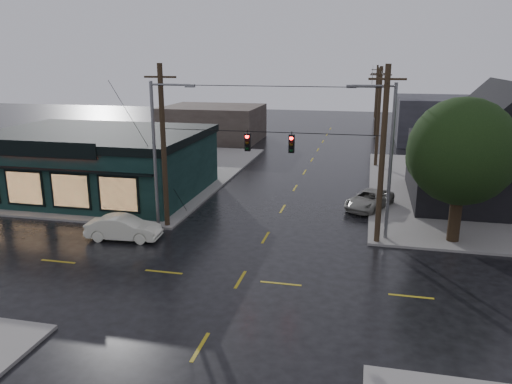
% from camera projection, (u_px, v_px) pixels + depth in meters
% --- Properties ---
extents(ground_plane, '(160.00, 160.00, 0.00)m').
position_uv_depth(ground_plane, '(240.00, 280.00, 24.31)').
color(ground_plane, black).
extents(sidewalk_nw, '(28.00, 28.00, 0.15)m').
position_uv_depth(sidewalk_nw, '(90.00, 170.00, 47.39)').
color(sidewalk_nw, gray).
rests_on(sidewalk_nw, ground).
extents(pizza_shop, '(16.30, 12.34, 4.90)m').
position_uv_depth(pizza_shop, '(96.00, 162.00, 39.03)').
color(pizza_shop, black).
rests_on(pizza_shop, ground).
extents(ne_building, '(12.60, 11.60, 8.75)m').
position_uv_depth(ne_building, '(500.00, 143.00, 35.91)').
color(ne_building, black).
rests_on(ne_building, ground).
extents(corner_tree, '(6.04, 6.04, 8.28)m').
position_uv_depth(corner_tree, '(462.00, 152.00, 27.72)').
color(corner_tree, black).
rests_on(corner_tree, ground).
extents(utility_pole_nw, '(2.00, 0.32, 10.15)m').
position_uv_depth(utility_pole_nw, '(168.00, 227.00, 31.82)').
color(utility_pole_nw, black).
rests_on(utility_pole_nw, ground).
extents(utility_pole_ne, '(2.00, 0.32, 10.15)m').
position_uv_depth(utility_pole_ne, '(376.00, 243.00, 29.03)').
color(utility_pole_ne, black).
rests_on(utility_pole_ne, ground).
extents(utility_pole_far_a, '(2.00, 0.32, 9.65)m').
position_uv_depth(utility_pole_far_a, '(375.00, 167.00, 49.26)').
color(utility_pole_far_a, black).
rests_on(utility_pole_far_a, ground).
extents(utility_pole_far_b, '(2.00, 0.32, 9.15)m').
position_uv_depth(utility_pole_far_b, '(375.00, 136.00, 68.07)').
color(utility_pole_far_b, black).
rests_on(utility_pole_far_b, ground).
extents(utility_pole_far_c, '(2.00, 0.32, 9.15)m').
position_uv_depth(utility_pole_far_c, '(374.00, 119.00, 86.89)').
color(utility_pole_far_c, black).
rests_on(utility_pole_far_c, ground).
extents(span_signal_assembly, '(13.00, 0.48, 1.23)m').
position_uv_depth(span_signal_assembly, '(269.00, 142.00, 28.91)').
color(span_signal_assembly, black).
rests_on(span_signal_assembly, ground).
extents(streetlight_nw, '(5.40, 0.30, 9.15)m').
position_uv_depth(streetlight_nw, '(159.00, 230.00, 31.22)').
color(streetlight_nw, slate).
rests_on(streetlight_nw, ground).
extents(streetlight_ne, '(5.40, 0.30, 9.15)m').
position_uv_depth(streetlight_ne, '(385.00, 240.00, 29.58)').
color(streetlight_ne, slate).
rests_on(streetlight_ne, ground).
extents(bg_building_west, '(12.00, 10.00, 4.40)m').
position_uv_depth(bg_building_west, '(213.00, 123.00, 64.36)').
color(bg_building_west, '#3A2F2A').
rests_on(bg_building_west, ground).
extents(bg_building_east, '(14.00, 12.00, 5.60)m').
position_uv_depth(bg_building_east, '(454.00, 120.00, 62.48)').
color(bg_building_east, '#2A2A30').
rests_on(bg_building_east, ground).
extents(sedan_cream, '(4.49, 1.90, 1.44)m').
position_uv_depth(sedan_cream, '(124.00, 228.00, 29.47)').
color(sedan_cream, silver).
rests_on(sedan_cream, ground).
extents(suv_silver, '(3.88, 5.19, 1.31)m').
position_uv_depth(suv_silver, '(369.00, 200.00, 35.48)').
color(suv_silver, gray).
rests_on(suv_silver, ground).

